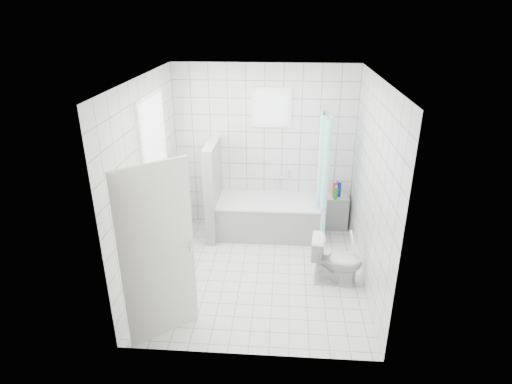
{
  "coord_description": "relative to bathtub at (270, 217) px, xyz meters",
  "views": [
    {
      "loc": [
        0.33,
        -4.91,
        3.35
      ],
      "look_at": [
        -0.05,
        0.35,
        1.05
      ],
      "focal_mm": 30.0,
      "sensor_mm": 36.0,
      "label": 1
    }
  ],
  "objects": [
    {
      "name": "partition_wall",
      "position": [
        -0.88,
        -0.05,
        0.46
      ],
      "size": [
        0.15,
        0.85,
        1.5
      ],
      "primitive_type": "cube",
      "color": "white",
      "rests_on": "ground"
    },
    {
      "name": "ceiling",
      "position": [
        -0.12,
        -1.12,
        2.31
      ],
      "size": [
        3.0,
        3.0,
        0.0
      ],
      "primitive_type": "plane",
      "rotation": [
        3.14,
        0.0,
        0.0
      ],
      "color": "white",
      "rests_on": "ground"
    },
    {
      "name": "wall_right",
      "position": [
        1.28,
        -1.12,
        1.01
      ],
      "size": [
        0.02,
        3.0,
        2.6
      ],
      "primitive_type": "cube",
      "color": "white",
      "rests_on": "ground"
    },
    {
      "name": "window_left",
      "position": [
        -1.48,
        -0.82,
        1.31
      ],
      "size": [
        0.01,
        0.9,
        1.4
      ],
      "primitive_type": "cube",
      "color": "white",
      "rests_on": "wall_left"
    },
    {
      "name": "sill_bottles",
      "position": [
        -1.42,
        -0.92,
        0.73
      ],
      "size": [
        0.16,
        0.8,
        0.3
      ],
      "color": "#C261B7",
      "rests_on": "window_sill"
    },
    {
      "name": "wall_front",
      "position": [
        -0.12,
        -2.62,
        1.01
      ],
      "size": [
        2.8,
        0.02,
        2.6
      ],
      "primitive_type": "cube",
      "color": "white",
      "rests_on": "ground"
    },
    {
      "name": "tiled_ledge",
      "position": [
        1.04,
        0.25,
        -0.02
      ],
      "size": [
        0.4,
        0.24,
        0.55
      ],
      "primitive_type": "cube",
      "color": "white",
      "rests_on": "ground"
    },
    {
      "name": "toilet",
      "position": [
        0.91,
        -1.26,
        0.04
      ],
      "size": [
        0.69,
        0.44,
        0.66
      ],
      "primitive_type": "imported",
      "rotation": [
        0.0,
        0.0,
        1.46
      ],
      "color": "white",
      "rests_on": "ground"
    },
    {
      "name": "window_sill",
      "position": [
        -1.43,
        -0.82,
        0.57
      ],
      "size": [
        0.18,
        1.02,
        0.08
      ],
      "primitive_type": "cube",
      "color": "white",
      "rests_on": "wall_left"
    },
    {
      "name": "wall_left",
      "position": [
        -1.52,
        -1.12,
        1.01
      ],
      "size": [
        0.02,
        3.0,
        2.6
      ],
      "primitive_type": "cube",
      "color": "white",
      "rests_on": "ground"
    },
    {
      "name": "shower_curtain",
      "position": [
        0.76,
        -0.16,
        0.81
      ],
      "size": [
        0.14,
        0.48,
        1.78
      ],
      "primitive_type": null,
      "color": "#53EDF4",
      "rests_on": "curtain_rod"
    },
    {
      "name": "tub_faucet",
      "position": [
        0.1,
        0.33,
        0.56
      ],
      "size": [
        0.18,
        0.06,
        0.06
      ],
      "primitive_type": "cube",
      "color": "silver",
      "rests_on": "wall_back"
    },
    {
      "name": "window_back",
      "position": [
        -0.02,
        0.33,
        1.66
      ],
      "size": [
        0.5,
        0.01,
        0.5
      ],
      "primitive_type": "cube",
      "color": "white",
      "rests_on": "wall_back"
    },
    {
      "name": "curtain_rod",
      "position": [
        0.76,
        -0.02,
        1.71
      ],
      "size": [
        0.02,
        0.8,
        0.02
      ],
      "primitive_type": "cylinder",
      "rotation": [
        1.57,
        0.0,
        0.0
      ],
      "color": "silver",
      "rests_on": "wall_back"
    },
    {
      "name": "bathtub",
      "position": [
        0.0,
        0.0,
        0.0
      ],
      "size": [
        1.64,
        0.77,
        0.58
      ],
      "color": "white",
      "rests_on": "ground"
    },
    {
      "name": "ledge_bottles",
      "position": [
        1.04,
        0.25,
        0.38
      ],
      "size": [
        0.13,
        0.17,
        0.25
      ],
      "color": "green",
      "rests_on": "tiled_ledge"
    },
    {
      "name": "door",
      "position": [
        -1.07,
        -2.35,
        0.71
      ],
      "size": [
        0.64,
        0.55,
        2.0
      ],
      "primitive_type": "cube",
      "rotation": [
        0.0,
        0.0,
        -0.87
      ],
      "color": "silver",
      "rests_on": "ground"
    },
    {
      "name": "ground",
      "position": [
        -0.12,
        -1.12,
        -0.29
      ],
      "size": [
        3.0,
        3.0,
        0.0
      ],
      "primitive_type": "plane",
      "color": "white",
      "rests_on": "ground"
    },
    {
      "name": "wall_back",
      "position": [
        -0.12,
        0.38,
        1.01
      ],
      "size": [
        2.8,
        0.02,
        2.6
      ],
      "primitive_type": "cube",
      "color": "white",
      "rests_on": "ground"
    }
  ]
}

